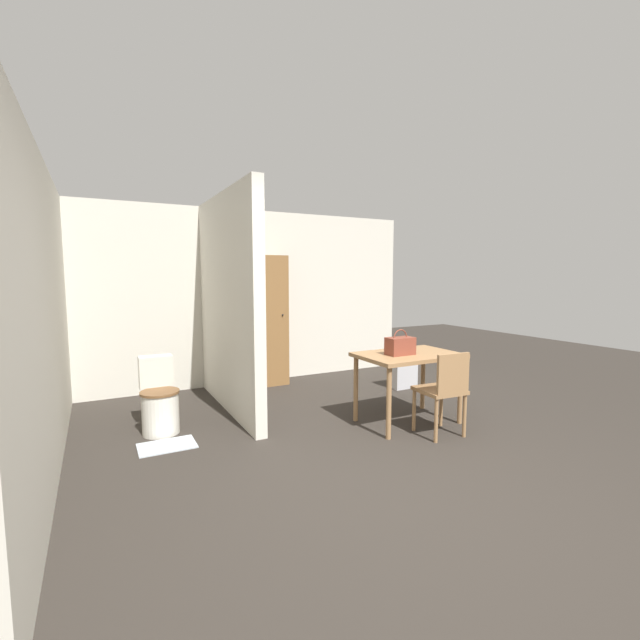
{
  "coord_description": "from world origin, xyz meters",
  "views": [
    {
      "loc": [
        -1.87,
        -2.23,
        1.58
      ],
      "look_at": [
        0.25,
        1.8,
        1.1
      ],
      "focal_mm": 24.0,
      "sensor_mm": 36.0,
      "label": 1
    }
  ],
  "objects_px": {
    "toilet": "(159,401)",
    "wooden_cabinet": "(269,320)",
    "wooden_chair": "(444,389)",
    "space_heater": "(404,369)",
    "dining_table": "(408,362)",
    "handbag": "(400,346)"
  },
  "relations": [
    {
      "from": "dining_table",
      "to": "wooden_cabinet",
      "type": "relative_size",
      "value": 0.57
    },
    {
      "from": "toilet",
      "to": "space_heater",
      "type": "xyz_separation_m",
      "value": [
        3.25,
        0.18,
        -0.05
      ]
    },
    {
      "from": "wooden_chair",
      "to": "space_heater",
      "type": "relative_size",
      "value": 1.61
    },
    {
      "from": "handbag",
      "to": "wooden_cabinet",
      "type": "xyz_separation_m",
      "value": [
        -0.58,
        2.25,
        0.08
      ]
    },
    {
      "from": "dining_table",
      "to": "space_heater",
      "type": "xyz_separation_m",
      "value": [
        0.86,
        1.14,
        -0.4
      ]
    },
    {
      "from": "toilet",
      "to": "handbag",
      "type": "relative_size",
      "value": 2.57
    },
    {
      "from": "handbag",
      "to": "wooden_cabinet",
      "type": "relative_size",
      "value": 0.16
    },
    {
      "from": "wooden_cabinet",
      "to": "wooden_chair",
      "type": "bearing_deg",
      "value": -74.37
    },
    {
      "from": "handbag",
      "to": "wooden_cabinet",
      "type": "bearing_deg",
      "value": 104.46
    },
    {
      "from": "dining_table",
      "to": "space_heater",
      "type": "bearing_deg",
      "value": 52.87
    },
    {
      "from": "handbag",
      "to": "space_heater",
      "type": "xyz_separation_m",
      "value": [
        0.98,
        1.15,
        -0.58
      ]
    },
    {
      "from": "dining_table",
      "to": "wooden_chair",
      "type": "height_order",
      "value": "wooden_chair"
    },
    {
      "from": "dining_table",
      "to": "wooden_cabinet",
      "type": "xyz_separation_m",
      "value": [
        -0.71,
        2.24,
        0.27
      ]
    },
    {
      "from": "toilet",
      "to": "wooden_cabinet",
      "type": "xyz_separation_m",
      "value": [
        1.68,
        1.28,
        0.61
      ]
    },
    {
      "from": "wooden_cabinet",
      "to": "dining_table",
      "type": "bearing_deg",
      "value": -72.48
    },
    {
      "from": "wooden_cabinet",
      "to": "space_heater",
      "type": "bearing_deg",
      "value": -35.12
    },
    {
      "from": "space_heater",
      "to": "wooden_cabinet",
      "type": "bearing_deg",
      "value": 144.88
    },
    {
      "from": "toilet",
      "to": "wooden_cabinet",
      "type": "distance_m",
      "value": 2.2
    },
    {
      "from": "space_heater",
      "to": "wooden_chair",
      "type": "bearing_deg",
      "value": -116.57
    },
    {
      "from": "dining_table",
      "to": "space_heater",
      "type": "distance_m",
      "value": 1.48
    },
    {
      "from": "dining_table",
      "to": "handbag",
      "type": "distance_m",
      "value": 0.23
    },
    {
      "from": "wooden_chair",
      "to": "space_heater",
      "type": "distance_m",
      "value": 1.82
    }
  ]
}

